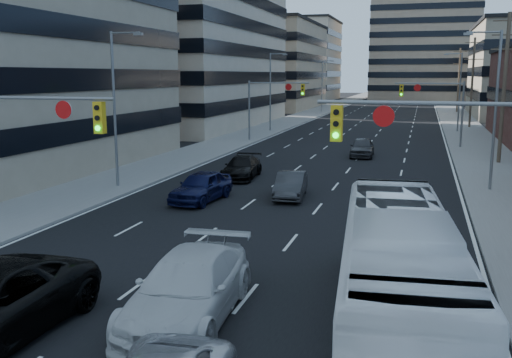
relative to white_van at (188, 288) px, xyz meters
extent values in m
cube|color=black|center=(-0.71, 125.79, -0.88)|extent=(18.00, 300.00, 0.02)
cube|color=slate|center=(-12.21, 125.79, -0.81)|extent=(5.00, 300.00, 0.15)
cube|color=slate|center=(10.79, 125.79, -0.81)|extent=(5.00, 300.00, 0.15)
cube|color=#ADA089|center=(-27.71, 55.79, 13.11)|extent=(26.00, 34.00, 28.00)
cube|color=gray|center=(-24.71, 95.79, 7.11)|extent=(20.00, 30.00, 16.00)
cube|color=#ADA089|center=(-28.71, 135.79, 9.11)|extent=(24.00, 24.00, 20.00)
cylinder|color=slate|center=(-7.46, 3.79, 4.91)|extent=(6.50, 0.12, 0.12)
cube|color=gold|center=(-4.81, 3.79, 4.26)|extent=(0.35, 0.28, 1.10)
cylinder|color=black|center=(-4.81, 3.63, 4.61)|extent=(0.18, 0.06, 0.18)
cylinder|color=black|center=(-4.81, 3.63, 4.26)|extent=(0.18, 0.06, 0.18)
cylinder|color=#0CE526|center=(-4.81, 3.63, 3.91)|extent=(0.18, 0.06, 0.18)
cylinder|color=white|center=(-6.21, 3.76, 4.51)|extent=(0.64, 0.06, 0.64)
cylinder|color=slate|center=(6.04, 3.79, 4.91)|extent=(6.50, 0.12, 0.12)
cube|color=gold|center=(3.39, 3.79, 4.26)|extent=(0.35, 0.28, 1.10)
cylinder|color=black|center=(3.39, 3.63, 4.61)|extent=(0.18, 0.06, 0.18)
cylinder|color=black|center=(3.39, 3.63, 4.26)|extent=(0.18, 0.06, 0.18)
cylinder|color=#0CE526|center=(3.39, 3.63, 3.91)|extent=(0.18, 0.06, 0.18)
cylinder|color=white|center=(4.79, 3.76, 4.51)|extent=(0.64, 0.06, 0.64)
cylinder|color=slate|center=(-10.71, 40.79, 2.11)|extent=(0.18, 0.18, 6.00)
cylinder|color=slate|center=(-7.71, 40.79, 4.91)|extent=(6.00, 0.12, 0.12)
cube|color=gold|center=(-5.31, 40.79, 4.26)|extent=(0.35, 0.28, 1.10)
cylinder|color=black|center=(-5.31, 40.63, 4.61)|extent=(0.18, 0.06, 0.18)
cylinder|color=black|center=(-5.31, 40.63, 4.26)|extent=(0.18, 0.06, 0.18)
cylinder|color=#0CE526|center=(-5.31, 40.63, 3.91)|extent=(0.18, 0.06, 0.18)
cylinder|color=white|center=(-6.71, 40.76, 4.51)|extent=(0.64, 0.06, 0.64)
cylinder|color=slate|center=(9.29, 40.79, 2.11)|extent=(0.18, 0.18, 6.00)
cylinder|color=slate|center=(6.29, 40.79, 4.91)|extent=(6.00, 0.12, 0.12)
cube|color=gold|center=(3.89, 40.79, 4.26)|extent=(0.35, 0.28, 1.10)
cylinder|color=black|center=(3.89, 40.63, 4.61)|extent=(0.18, 0.06, 0.18)
cylinder|color=black|center=(3.89, 40.63, 4.26)|extent=(0.18, 0.06, 0.18)
cylinder|color=#0CE526|center=(3.89, 40.63, 3.91)|extent=(0.18, 0.06, 0.18)
cylinder|color=white|center=(5.29, 40.76, 4.51)|extent=(0.64, 0.06, 0.64)
cylinder|color=#4C3D2D|center=(11.49, 31.79, 4.61)|extent=(0.28, 0.28, 11.00)
cube|color=#4C3D2D|center=(11.49, 31.79, 9.51)|extent=(2.20, 0.10, 0.10)
cube|color=#4C3D2D|center=(11.49, 31.79, 8.51)|extent=(2.20, 0.10, 0.10)
cube|color=#4C3D2D|center=(11.49, 31.79, 7.51)|extent=(2.20, 0.10, 0.10)
cylinder|color=#4C3D2D|center=(11.49, 61.79, 4.61)|extent=(0.28, 0.28, 11.00)
cube|color=#4C3D2D|center=(11.49, 61.79, 9.51)|extent=(2.20, 0.10, 0.10)
cube|color=#4C3D2D|center=(11.49, 61.79, 8.51)|extent=(2.20, 0.10, 0.10)
cube|color=#4C3D2D|center=(11.49, 61.79, 7.51)|extent=(2.20, 0.10, 0.10)
cylinder|color=#4C3D2D|center=(11.49, 91.79, 4.61)|extent=(0.28, 0.28, 11.00)
cube|color=#4C3D2D|center=(11.49, 91.79, 9.51)|extent=(2.20, 0.10, 0.10)
cube|color=#4C3D2D|center=(11.49, 91.79, 8.51)|extent=(2.20, 0.10, 0.10)
cube|color=#4C3D2D|center=(11.49, 91.79, 7.51)|extent=(2.20, 0.10, 0.10)
cylinder|color=slate|center=(-11.21, 15.79, 3.61)|extent=(0.16, 0.16, 9.00)
cylinder|color=slate|center=(-10.31, 15.79, 8.01)|extent=(1.80, 0.10, 0.10)
cube|color=slate|center=(-9.51, 15.79, 7.93)|extent=(0.50, 0.22, 0.14)
cylinder|color=slate|center=(-11.21, 50.79, 3.61)|extent=(0.16, 0.16, 9.00)
cylinder|color=slate|center=(-10.31, 50.79, 8.01)|extent=(1.80, 0.10, 0.10)
cube|color=slate|center=(-9.51, 50.79, 7.93)|extent=(0.50, 0.22, 0.14)
cylinder|color=slate|center=(-11.21, 85.79, 3.61)|extent=(0.16, 0.16, 9.00)
cylinder|color=slate|center=(-10.31, 85.79, 8.01)|extent=(1.80, 0.10, 0.10)
cube|color=slate|center=(-9.51, 85.79, 7.93)|extent=(0.50, 0.22, 0.14)
cylinder|color=slate|center=(9.79, 20.79, 3.61)|extent=(0.16, 0.16, 9.00)
cylinder|color=slate|center=(8.89, 20.79, 8.01)|extent=(1.80, 0.10, 0.10)
cube|color=slate|center=(8.09, 20.79, 7.93)|extent=(0.50, 0.22, 0.14)
cylinder|color=slate|center=(9.79, 55.79, 3.61)|extent=(0.16, 0.16, 9.00)
cylinder|color=slate|center=(8.89, 55.79, 8.01)|extent=(1.80, 0.10, 0.10)
cube|color=slate|center=(8.09, 55.79, 7.93)|extent=(0.50, 0.22, 0.14)
imported|color=beige|center=(0.00, 0.00, 0.00)|extent=(2.90, 6.28, 1.78)
imported|color=white|center=(5.50, 0.73, 0.74)|extent=(3.83, 11.87, 3.25)
imported|color=#0D1035|center=(-5.13, 13.83, -0.09)|extent=(2.32, 4.85, 1.60)
imported|color=#2E2E30|center=(-0.80, 16.03, -0.19)|extent=(1.93, 4.38, 1.40)
imported|color=black|center=(-5.14, 20.87, -0.19)|extent=(2.33, 4.97, 1.40)
imported|color=#353538|center=(1.29, 32.95, -0.12)|extent=(2.03, 4.61, 1.54)
camera|label=1|loc=(5.91, -13.62, 5.74)|focal=40.00mm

